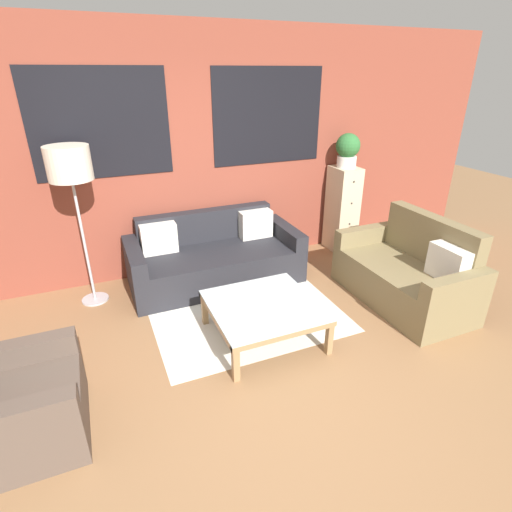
% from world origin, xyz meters
% --- Properties ---
extents(ground_plane, '(16.00, 16.00, 0.00)m').
position_xyz_m(ground_plane, '(0.00, 0.00, 0.00)').
color(ground_plane, '#8E6642').
extents(wall_back_brick, '(8.40, 0.09, 2.80)m').
position_xyz_m(wall_back_brick, '(0.00, 2.44, 1.41)').
color(wall_back_brick, brown).
rests_on(wall_back_brick, ground_plane).
extents(rug, '(1.89, 1.75, 0.00)m').
position_xyz_m(rug, '(0.12, 1.23, 0.00)').
color(rug, silver).
rests_on(rug, ground_plane).
extents(couch_dark, '(1.97, 0.88, 0.78)m').
position_xyz_m(couch_dark, '(0.06, 1.95, 0.28)').
color(couch_dark, '#232328').
rests_on(couch_dark, ground_plane).
extents(settee_vintage, '(0.80, 1.50, 0.92)m').
position_xyz_m(settee_vintage, '(1.83, 0.68, 0.31)').
color(settee_vintage, olive).
rests_on(settee_vintage, ground_plane).
extents(armchair_corner, '(0.80, 0.80, 0.84)m').
position_xyz_m(armchair_corner, '(-1.87, 0.26, 0.28)').
color(armchair_corner, brown).
rests_on(armchair_corner, ground_plane).
extents(coffee_table, '(0.95, 0.95, 0.36)m').
position_xyz_m(coffee_table, '(0.12, 0.66, 0.31)').
color(coffee_table, silver).
rests_on(coffee_table, ground_plane).
extents(floor_lamp, '(0.41, 0.41, 1.67)m').
position_xyz_m(floor_lamp, '(-1.31, 2.00, 1.45)').
color(floor_lamp, '#B2B2B7').
rests_on(floor_lamp, ground_plane).
extents(drawer_cabinet, '(0.32, 0.41, 1.15)m').
position_xyz_m(drawer_cabinet, '(1.97, 2.16, 0.58)').
color(drawer_cabinet, '#C6B793').
rests_on(drawer_cabinet, ground_plane).
extents(potted_plant, '(0.31, 0.31, 0.43)m').
position_xyz_m(potted_plant, '(1.97, 2.16, 1.38)').
color(potted_plant, silver).
rests_on(potted_plant, drawer_cabinet).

